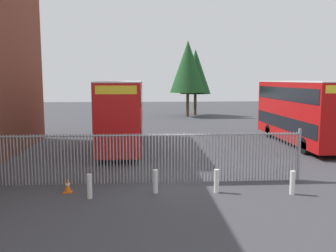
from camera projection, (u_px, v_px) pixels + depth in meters
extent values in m
plane|color=#3D3D42|center=(164.00, 148.00, 23.85)|extent=(100.00, 100.00, 0.00)
cylinder|color=gray|center=(1.00, 160.00, 15.32)|extent=(0.06, 0.06, 2.20)
cylinder|color=gray|center=(5.00, 160.00, 15.33)|extent=(0.06, 0.06, 2.20)
cylinder|color=gray|center=(8.00, 160.00, 15.34)|extent=(0.06, 0.06, 2.20)
cylinder|color=gray|center=(11.00, 160.00, 15.35)|extent=(0.06, 0.06, 2.20)
cylinder|color=gray|center=(15.00, 160.00, 15.36)|extent=(0.06, 0.06, 2.20)
cylinder|color=gray|center=(18.00, 160.00, 15.37)|extent=(0.06, 0.06, 2.20)
cylinder|color=gray|center=(21.00, 160.00, 15.38)|extent=(0.06, 0.06, 2.20)
cylinder|color=gray|center=(25.00, 160.00, 15.38)|extent=(0.06, 0.06, 2.20)
cylinder|color=gray|center=(28.00, 160.00, 15.39)|extent=(0.06, 0.06, 2.20)
cylinder|color=gray|center=(31.00, 160.00, 15.40)|extent=(0.06, 0.06, 2.20)
cylinder|color=gray|center=(35.00, 160.00, 15.41)|extent=(0.06, 0.06, 2.20)
cylinder|color=gray|center=(38.00, 160.00, 15.42)|extent=(0.06, 0.06, 2.20)
cylinder|color=gray|center=(41.00, 160.00, 15.43)|extent=(0.06, 0.06, 2.20)
cylinder|color=gray|center=(45.00, 160.00, 15.44)|extent=(0.06, 0.06, 2.20)
cylinder|color=gray|center=(48.00, 160.00, 15.45)|extent=(0.06, 0.06, 2.20)
cylinder|color=gray|center=(51.00, 160.00, 15.46)|extent=(0.06, 0.06, 2.20)
cylinder|color=gray|center=(55.00, 160.00, 15.47)|extent=(0.06, 0.06, 2.20)
cylinder|color=gray|center=(58.00, 160.00, 15.47)|extent=(0.06, 0.06, 2.20)
cylinder|color=gray|center=(61.00, 159.00, 15.48)|extent=(0.06, 0.06, 2.20)
cylinder|color=gray|center=(65.00, 159.00, 15.49)|extent=(0.06, 0.06, 2.20)
cylinder|color=gray|center=(68.00, 159.00, 15.50)|extent=(0.06, 0.06, 2.20)
cylinder|color=gray|center=(71.00, 159.00, 15.51)|extent=(0.06, 0.06, 2.20)
cylinder|color=gray|center=(74.00, 159.00, 15.52)|extent=(0.06, 0.06, 2.20)
cylinder|color=gray|center=(78.00, 159.00, 15.53)|extent=(0.06, 0.06, 2.20)
cylinder|color=gray|center=(81.00, 159.00, 15.54)|extent=(0.06, 0.06, 2.20)
cylinder|color=gray|center=(84.00, 159.00, 15.55)|extent=(0.06, 0.06, 2.20)
cylinder|color=gray|center=(88.00, 159.00, 15.55)|extent=(0.06, 0.06, 2.20)
cylinder|color=gray|center=(91.00, 159.00, 15.56)|extent=(0.06, 0.06, 2.20)
cylinder|color=gray|center=(94.00, 159.00, 15.57)|extent=(0.06, 0.06, 2.20)
cylinder|color=gray|center=(97.00, 159.00, 15.58)|extent=(0.06, 0.06, 2.20)
cylinder|color=gray|center=(101.00, 159.00, 15.59)|extent=(0.06, 0.06, 2.20)
cylinder|color=gray|center=(104.00, 159.00, 15.60)|extent=(0.06, 0.06, 2.20)
cylinder|color=gray|center=(107.00, 159.00, 15.61)|extent=(0.06, 0.06, 2.20)
cylinder|color=gray|center=(110.00, 159.00, 15.62)|extent=(0.06, 0.06, 2.20)
cylinder|color=gray|center=(114.00, 159.00, 15.63)|extent=(0.06, 0.06, 2.20)
cylinder|color=gray|center=(117.00, 159.00, 15.63)|extent=(0.06, 0.06, 2.20)
cylinder|color=gray|center=(120.00, 159.00, 15.64)|extent=(0.06, 0.06, 2.20)
cylinder|color=gray|center=(123.00, 159.00, 15.65)|extent=(0.06, 0.06, 2.20)
cylinder|color=gray|center=(127.00, 159.00, 15.66)|extent=(0.06, 0.06, 2.20)
cylinder|color=gray|center=(130.00, 159.00, 15.67)|extent=(0.06, 0.06, 2.20)
cylinder|color=gray|center=(133.00, 158.00, 15.68)|extent=(0.06, 0.06, 2.20)
cylinder|color=gray|center=(136.00, 158.00, 15.69)|extent=(0.06, 0.06, 2.20)
cylinder|color=gray|center=(139.00, 158.00, 15.70)|extent=(0.06, 0.06, 2.20)
cylinder|color=gray|center=(143.00, 158.00, 15.71)|extent=(0.06, 0.06, 2.20)
cylinder|color=gray|center=(146.00, 158.00, 15.72)|extent=(0.06, 0.06, 2.20)
cylinder|color=gray|center=(149.00, 158.00, 15.72)|extent=(0.06, 0.06, 2.20)
cylinder|color=gray|center=(152.00, 158.00, 15.73)|extent=(0.06, 0.06, 2.20)
cylinder|color=gray|center=(155.00, 158.00, 15.74)|extent=(0.06, 0.06, 2.20)
cylinder|color=gray|center=(159.00, 158.00, 15.75)|extent=(0.06, 0.06, 2.20)
cylinder|color=gray|center=(162.00, 158.00, 15.76)|extent=(0.06, 0.06, 2.20)
cylinder|color=gray|center=(165.00, 158.00, 15.77)|extent=(0.06, 0.06, 2.20)
cylinder|color=gray|center=(168.00, 158.00, 15.78)|extent=(0.06, 0.06, 2.20)
cylinder|color=gray|center=(171.00, 158.00, 15.79)|extent=(0.06, 0.06, 2.20)
cylinder|color=gray|center=(175.00, 158.00, 15.80)|extent=(0.06, 0.06, 2.20)
cylinder|color=gray|center=(178.00, 158.00, 15.80)|extent=(0.06, 0.06, 2.20)
cylinder|color=gray|center=(181.00, 158.00, 15.81)|extent=(0.06, 0.06, 2.20)
cylinder|color=gray|center=(184.00, 158.00, 15.82)|extent=(0.06, 0.06, 2.20)
cylinder|color=gray|center=(187.00, 158.00, 15.83)|extent=(0.06, 0.06, 2.20)
cylinder|color=gray|center=(190.00, 158.00, 15.84)|extent=(0.06, 0.06, 2.20)
cylinder|color=gray|center=(194.00, 158.00, 15.85)|extent=(0.06, 0.06, 2.20)
cylinder|color=gray|center=(197.00, 158.00, 15.86)|extent=(0.06, 0.06, 2.20)
cylinder|color=gray|center=(200.00, 158.00, 15.87)|extent=(0.06, 0.06, 2.20)
cylinder|color=gray|center=(203.00, 158.00, 15.88)|extent=(0.06, 0.06, 2.20)
cylinder|color=gray|center=(206.00, 157.00, 15.88)|extent=(0.06, 0.06, 2.20)
cylinder|color=gray|center=(209.00, 157.00, 15.89)|extent=(0.06, 0.06, 2.20)
cylinder|color=gray|center=(212.00, 157.00, 15.90)|extent=(0.06, 0.06, 2.20)
cylinder|color=gray|center=(216.00, 157.00, 15.91)|extent=(0.06, 0.06, 2.20)
cylinder|color=gray|center=(219.00, 157.00, 15.92)|extent=(0.06, 0.06, 2.20)
cylinder|color=gray|center=(222.00, 157.00, 15.93)|extent=(0.06, 0.06, 2.20)
cylinder|color=gray|center=(225.00, 157.00, 15.94)|extent=(0.06, 0.06, 2.20)
cylinder|color=gray|center=(228.00, 157.00, 15.95)|extent=(0.06, 0.06, 2.20)
cylinder|color=gray|center=(231.00, 157.00, 15.96)|extent=(0.06, 0.06, 2.20)
cylinder|color=gray|center=(234.00, 157.00, 15.96)|extent=(0.06, 0.06, 2.20)
cylinder|color=gray|center=(237.00, 157.00, 15.97)|extent=(0.06, 0.06, 2.20)
cylinder|color=gray|center=(240.00, 157.00, 15.98)|extent=(0.06, 0.06, 2.20)
cylinder|color=gray|center=(244.00, 157.00, 15.99)|extent=(0.06, 0.06, 2.20)
cylinder|color=gray|center=(247.00, 157.00, 16.00)|extent=(0.06, 0.06, 2.20)
cylinder|color=gray|center=(250.00, 157.00, 16.01)|extent=(0.06, 0.06, 2.20)
cylinder|color=gray|center=(253.00, 157.00, 16.02)|extent=(0.06, 0.06, 2.20)
cylinder|color=gray|center=(256.00, 157.00, 16.03)|extent=(0.06, 0.06, 2.20)
cylinder|color=gray|center=(259.00, 157.00, 16.04)|extent=(0.06, 0.06, 2.20)
cylinder|color=gray|center=(262.00, 157.00, 16.05)|extent=(0.06, 0.06, 2.20)
cylinder|color=gray|center=(265.00, 157.00, 16.05)|extent=(0.06, 0.06, 2.20)
cylinder|color=gray|center=(268.00, 157.00, 16.06)|extent=(0.06, 0.06, 2.20)
cylinder|color=gray|center=(271.00, 157.00, 16.07)|extent=(0.06, 0.06, 2.20)
cylinder|color=gray|center=(274.00, 157.00, 16.08)|extent=(0.06, 0.06, 2.20)
cylinder|color=gray|center=(277.00, 156.00, 16.09)|extent=(0.06, 0.06, 2.20)
cylinder|color=gray|center=(280.00, 156.00, 16.10)|extent=(0.06, 0.06, 2.20)
cylinder|color=gray|center=(283.00, 156.00, 16.11)|extent=(0.06, 0.06, 2.20)
cylinder|color=gray|center=(287.00, 156.00, 16.12)|extent=(0.06, 0.06, 2.20)
cylinder|color=gray|center=(290.00, 156.00, 16.13)|extent=(0.06, 0.06, 2.20)
cylinder|color=gray|center=(293.00, 156.00, 16.13)|extent=(0.06, 0.06, 2.20)
cylinder|color=gray|center=(296.00, 156.00, 16.14)|extent=(0.06, 0.06, 2.20)
cylinder|color=gray|center=(299.00, 156.00, 16.15)|extent=(0.06, 0.06, 2.20)
cylinder|color=gray|center=(146.00, 135.00, 15.58)|extent=(13.75, 0.07, 0.07)
cylinder|color=gray|center=(299.00, 155.00, 16.14)|extent=(0.14, 0.14, 2.35)
cube|color=red|center=(123.00, 112.00, 23.87)|extent=(2.50, 10.80, 4.00)
cube|color=black|center=(123.00, 124.00, 23.97)|extent=(2.54, 10.37, 0.90)
cube|color=black|center=(123.00, 94.00, 23.71)|extent=(2.54, 10.37, 0.90)
cube|color=yellow|center=(116.00, 90.00, 18.36)|extent=(2.12, 0.12, 0.44)
cube|color=silver|center=(122.00, 82.00, 23.60)|extent=(2.50, 10.80, 0.08)
cylinder|color=black|center=(101.00, 149.00, 20.72)|extent=(0.30, 1.04, 1.04)
cylinder|color=black|center=(139.00, 149.00, 20.86)|extent=(0.30, 1.04, 1.04)
cylinder|color=black|center=(111.00, 133.00, 26.97)|extent=(0.30, 1.04, 1.04)
cylinder|color=black|center=(140.00, 133.00, 27.11)|extent=(0.30, 1.04, 1.04)
cube|color=#B70C0C|center=(300.00, 111.00, 25.00)|extent=(2.50, 10.80, 4.00)
cube|color=black|center=(300.00, 122.00, 25.10)|extent=(2.54, 10.37, 0.90)
cube|color=black|center=(301.00, 94.00, 24.84)|extent=(2.54, 10.37, 0.90)
cube|color=silver|center=(302.00, 82.00, 24.74)|extent=(2.50, 10.80, 0.08)
cylinder|color=black|center=(305.00, 146.00, 21.85)|extent=(0.30, 1.04, 1.04)
cylinder|color=black|center=(269.00, 131.00, 28.10)|extent=(0.30, 1.04, 1.04)
cylinder|color=black|center=(297.00, 131.00, 28.24)|extent=(0.30, 1.04, 1.04)
cylinder|color=silver|center=(89.00, 186.00, 13.71)|extent=(0.20, 0.20, 0.95)
cylinder|color=silver|center=(155.00, 181.00, 14.37)|extent=(0.20, 0.20, 0.95)
cylinder|color=silver|center=(216.00, 181.00, 14.43)|extent=(0.20, 0.20, 0.95)
cylinder|color=silver|center=(292.00, 183.00, 14.20)|extent=(0.20, 0.20, 0.95)
cube|color=orange|center=(68.00, 192.00, 14.48)|extent=(0.34, 0.34, 0.04)
cone|color=orange|center=(68.00, 185.00, 14.44)|extent=(0.28, 0.28, 0.55)
cylinder|color=white|center=(68.00, 184.00, 14.44)|extent=(0.19, 0.19, 0.07)
cylinder|color=#4C3823|center=(188.00, 105.00, 43.94)|extent=(0.36, 0.36, 2.96)
cone|color=#19471E|center=(188.00, 67.00, 43.35)|extent=(4.35, 4.35, 6.22)
cylinder|color=#4C3823|center=(195.00, 105.00, 45.62)|extent=(0.36, 0.36, 2.73)
cone|color=#19471E|center=(195.00, 72.00, 45.08)|extent=(3.87, 3.87, 5.53)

